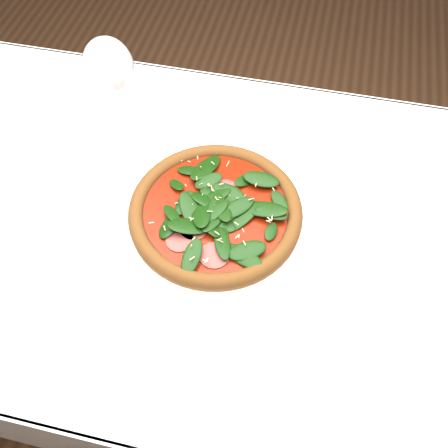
# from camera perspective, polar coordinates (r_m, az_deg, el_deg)

# --- Properties ---
(ground) EXTENTS (6.00, 6.00, 0.00)m
(ground) POSITION_cam_1_polar(r_m,az_deg,el_deg) (1.59, -1.96, -15.04)
(ground) COLOR brown
(ground) RESTS_ON ground
(dining_table) EXTENTS (1.21, 0.81, 0.75)m
(dining_table) POSITION_cam_1_polar(r_m,az_deg,el_deg) (1.00, -3.02, -2.61)
(dining_table) COLOR white
(dining_table) RESTS_ON ground
(plate) EXTENTS (0.36, 0.36, 0.02)m
(plate) POSITION_cam_1_polar(r_m,az_deg,el_deg) (0.91, -0.97, 0.89)
(plate) COLOR white
(plate) RESTS_ON dining_table
(pizza) EXTENTS (0.41, 0.41, 0.04)m
(pizza) POSITION_cam_1_polar(r_m,az_deg,el_deg) (0.89, -0.99, 1.66)
(pizza) COLOR brown
(pizza) RESTS_ON plate
(wine_glass) EXTENTS (0.09, 0.09, 0.23)m
(wine_glass) POSITION_cam_1_polar(r_m,az_deg,el_deg) (0.96, -12.98, 16.61)
(wine_glass) COLOR white
(wine_glass) RESTS_ON dining_table
(saucer_far) EXTENTS (0.16, 0.16, 0.01)m
(saucer_far) POSITION_cam_1_polar(r_m,az_deg,el_deg) (1.04, 15.05, 7.52)
(saucer_far) COLOR white
(saucer_far) RESTS_ON dining_table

